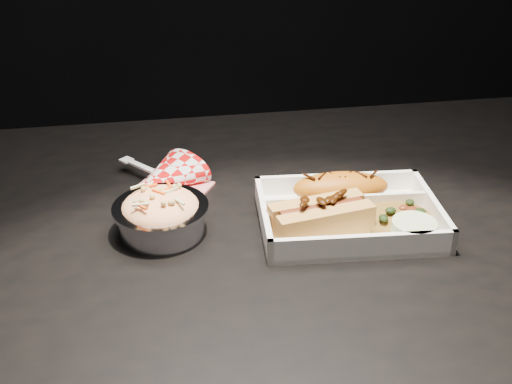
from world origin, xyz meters
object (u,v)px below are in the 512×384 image
dining_table (273,267)px  hotdog (321,216)px  fried_pastry (341,187)px  napkin_fork (164,178)px  foil_coleslaw_cup (161,213)px  food_tray (348,218)px

dining_table → hotdog: hotdog is taller
dining_table → fried_pastry: 0.16m
fried_pastry → napkin_fork: 0.28m
dining_table → foil_coleslaw_cup: size_ratio=9.07×
food_tray → hotdog: hotdog is taller
foil_coleslaw_cup → dining_table: bearing=6.2°
dining_table → foil_coleslaw_cup: bearing=-173.8°
dining_table → food_tray: (0.10, -0.04, 0.10)m
hotdog → napkin_fork: napkin_fork is taller
napkin_fork → food_tray: bearing=18.4°
fried_pastry → foil_coleslaw_cup: size_ratio=1.08×
foil_coleslaw_cup → napkin_fork: size_ratio=0.83×
fried_pastry → napkin_fork: bearing=159.1°
foil_coleslaw_cup → napkin_fork: (0.01, 0.13, -0.02)m
napkin_fork → fried_pastry: bearing=28.8°
napkin_fork → dining_table: bearing=12.9°
food_tray → napkin_fork: size_ratio=1.66×
dining_table → foil_coleslaw_cup: (-0.16, -0.02, 0.12)m
food_tray → foil_coleslaw_cup: foil_coleslaw_cup is taller
hotdog → foil_coleslaw_cup: bearing=158.1°
hotdog → foil_coleslaw_cup: size_ratio=1.10×
dining_table → fried_pastry: fried_pastry is taller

